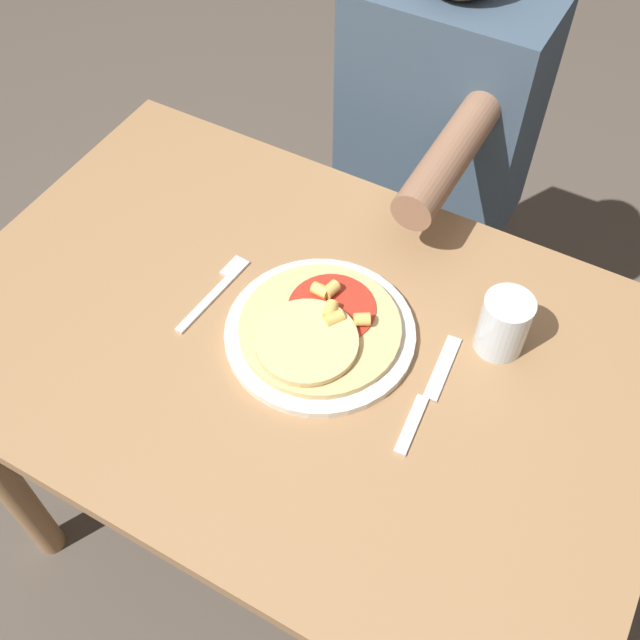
{
  "coord_description": "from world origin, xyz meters",
  "views": [
    {
      "loc": [
        0.36,
        -0.57,
        1.71
      ],
      "look_at": [
        0.03,
        0.02,
        0.81
      ],
      "focal_mm": 42.0,
      "sensor_mm": 36.0,
      "label": 1
    }
  ],
  "objects_px": {
    "dining_table": "(298,385)",
    "fork": "(217,289)",
    "knife": "(428,395)",
    "drinking_glass": "(504,324)",
    "plate": "(320,333)",
    "pizza": "(319,329)",
    "person_diner": "(436,141)"
  },
  "relations": [
    {
      "from": "pizza",
      "to": "person_diner",
      "type": "relative_size",
      "value": 0.21
    },
    {
      "from": "pizza",
      "to": "fork",
      "type": "distance_m",
      "value": 0.19
    },
    {
      "from": "pizza",
      "to": "fork",
      "type": "bearing_deg",
      "value": 178.76
    },
    {
      "from": "pizza",
      "to": "drinking_glass",
      "type": "bearing_deg",
      "value": 26.61
    },
    {
      "from": "knife",
      "to": "person_diner",
      "type": "bearing_deg",
      "value": 111.78
    },
    {
      "from": "drinking_glass",
      "to": "person_diner",
      "type": "height_order",
      "value": "person_diner"
    },
    {
      "from": "knife",
      "to": "drinking_glass",
      "type": "xyz_separation_m",
      "value": [
        0.06,
        0.14,
        0.05
      ]
    },
    {
      "from": "fork",
      "to": "person_diner",
      "type": "relative_size",
      "value": 0.15
    },
    {
      "from": "dining_table",
      "to": "fork",
      "type": "relative_size",
      "value": 6.36
    },
    {
      "from": "drinking_glass",
      "to": "dining_table",
      "type": "bearing_deg",
      "value": -152.56
    },
    {
      "from": "person_diner",
      "to": "fork",
      "type": "bearing_deg",
      "value": -101.76
    },
    {
      "from": "fork",
      "to": "plate",
      "type": "bearing_deg",
      "value": 0.26
    },
    {
      "from": "dining_table",
      "to": "plate",
      "type": "relative_size",
      "value": 3.83
    },
    {
      "from": "dining_table",
      "to": "knife",
      "type": "distance_m",
      "value": 0.25
    },
    {
      "from": "pizza",
      "to": "drinking_glass",
      "type": "distance_m",
      "value": 0.27
    },
    {
      "from": "drinking_glass",
      "to": "pizza",
      "type": "bearing_deg",
      "value": -153.39
    },
    {
      "from": "plate",
      "to": "drinking_glass",
      "type": "relative_size",
      "value": 2.87
    },
    {
      "from": "plate",
      "to": "fork",
      "type": "height_order",
      "value": "plate"
    },
    {
      "from": "dining_table",
      "to": "fork",
      "type": "distance_m",
      "value": 0.21
    },
    {
      "from": "pizza",
      "to": "person_diner",
      "type": "distance_m",
      "value": 0.63
    },
    {
      "from": "fork",
      "to": "person_diner",
      "type": "xyz_separation_m",
      "value": [
        0.13,
        0.61,
        -0.09
      ]
    },
    {
      "from": "plate",
      "to": "knife",
      "type": "xyz_separation_m",
      "value": [
        0.19,
        -0.02,
        -0.0
      ]
    },
    {
      "from": "plate",
      "to": "person_diner",
      "type": "xyz_separation_m",
      "value": [
        -0.06,
        0.61,
        -0.09
      ]
    },
    {
      "from": "drinking_glass",
      "to": "fork",
      "type": "bearing_deg",
      "value": -164.75
    },
    {
      "from": "knife",
      "to": "drinking_glass",
      "type": "distance_m",
      "value": 0.15
    },
    {
      "from": "dining_table",
      "to": "knife",
      "type": "relative_size",
      "value": 5.07
    },
    {
      "from": "fork",
      "to": "drinking_glass",
      "type": "relative_size",
      "value": 1.73
    },
    {
      "from": "fork",
      "to": "drinking_glass",
      "type": "height_order",
      "value": "drinking_glass"
    },
    {
      "from": "drinking_glass",
      "to": "person_diner",
      "type": "xyz_separation_m",
      "value": [
        -0.31,
        0.49,
        -0.14
      ]
    },
    {
      "from": "knife",
      "to": "drinking_glass",
      "type": "relative_size",
      "value": 2.17
    },
    {
      "from": "fork",
      "to": "knife",
      "type": "xyz_separation_m",
      "value": [
        0.38,
        -0.02,
        0.0
      ]
    },
    {
      "from": "pizza",
      "to": "fork",
      "type": "height_order",
      "value": "pizza"
    }
  ]
}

